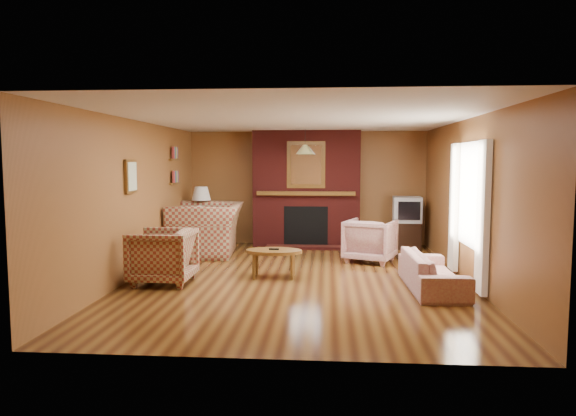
# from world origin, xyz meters

# --- Properties ---
(floor) EXTENTS (6.50, 6.50, 0.00)m
(floor) POSITION_xyz_m (0.00, 0.00, 0.00)
(floor) COLOR #41210E
(floor) RESTS_ON ground
(ceiling) EXTENTS (6.50, 6.50, 0.00)m
(ceiling) POSITION_xyz_m (0.00, 0.00, 2.40)
(ceiling) COLOR silver
(ceiling) RESTS_ON wall_back
(wall_back) EXTENTS (6.50, 0.00, 6.50)m
(wall_back) POSITION_xyz_m (0.00, 3.25, 1.20)
(wall_back) COLOR brown
(wall_back) RESTS_ON floor
(wall_front) EXTENTS (6.50, 0.00, 6.50)m
(wall_front) POSITION_xyz_m (0.00, -3.25, 1.20)
(wall_front) COLOR brown
(wall_front) RESTS_ON floor
(wall_left) EXTENTS (0.00, 6.50, 6.50)m
(wall_left) POSITION_xyz_m (-2.50, 0.00, 1.20)
(wall_left) COLOR brown
(wall_left) RESTS_ON floor
(wall_right) EXTENTS (0.00, 6.50, 6.50)m
(wall_right) POSITION_xyz_m (2.50, 0.00, 1.20)
(wall_right) COLOR brown
(wall_right) RESTS_ON floor
(fireplace) EXTENTS (2.20, 0.82, 2.40)m
(fireplace) POSITION_xyz_m (0.00, 2.98, 1.18)
(fireplace) COLOR #4C1310
(fireplace) RESTS_ON floor
(window_right) EXTENTS (0.10, 1.85, 2.00)m
(window_right) POSITION_xyz_m (2.45, -0.20, 1.13)
(window_right) COLOR beige
(window_right) RESTS_ON wall_right
(bookshelf) EXTENTS (0.09, 0.55, 0.71)m
(bookshelf) POSITION_xyz_m (-2.44, 1.90, 1.67)
(bookshelf) COLOR brown
(bookshelf) RESTS_ON wall_left
(botanical_print) EXTENTS (0.05, 0.40, 0.50)m
(botanical_print) POSITION_xyz_m (-2.47, -0.30, 1.55)
(botanical_print) COLOR brown
(botanical_print) RESTS_ON wall_left
(pendant_light) EXTENTS (0.36, 0.36, 0.48)m
(pendant_light) POSITION_xyz_m (0.00, 2.30, 2.00)
(pendant_light) COLOR black
(pendant_light) RESTS_ON ceiling
(plaid_loveseat) EXTENTS (1.43, 1.61, 0.97)m
(plaid_loveseat) POSITION_xyz_m (-1.85, 1.84, 0.49)
(plaid_loveseat) COLOR maroon
(plaid_loveseat) RESTS_ON floor
(plaid_armchair) EXTENTS (0.88, 0.85, 0.80)m
(plaid_armchair) POSITION_xyz_m (-1.95, -0.50, 0.40)
(plaid_armchair) COLOR maroon
(plaid_armchair) RESTS_ON floor
(floral_sofa) EXTENTS (0.71, 1.72, 0.50)m
(floral_sofa) POSITION_xyz_m (1.90, -0.55, 0.25)
(floral_sofa) COLOR #B5A88C
(floral_sofa) RESTS_ON floor
(floral_armchair) EXTENTS (1.05, 1.06, 0.75)m
(floral_armchair) POSITION_xyz_m (1.20, 1.36, 0.38)
(floral_armchair) COLOR #B5A88C
(floral_armchair) RESTS_ON floor
(coffee_table) EXTENTS (0.85, 0.53, 0.45)m
(coffee_table) POSITION_xyz_m (-0.37, -0.02, 0.37)
(coffee_table) COLOR brown
(coffee_table) RESTS_ON floor
(side_table) EXTENTS (0.48, 0.48, 0.62)m
(side_table) POSITION_xyz_m (-2.10, 2.45, 0.31)
(side_table) COLOR brown
(side_table) RESTS_ON floor
(table_lamp) EXTENTS (0.39, 0.39, 0.64)m
(table_lamp) POSITION_xyz_m (-2.10, 2.45, 0.98)
(table_lamp) COLOR silver
(table_lamp) RESTS_ON side_table
(tv_stand) EXTENTS (0.54, 0.50, 0.54)m
(tv_stand) POSITION_xyz_m (2.05, 2.80, 0.27)
(tv_stand) COLOR black
(tv_stand) RESTS_ON floor
(crt_tv) EXTENTS (0.59, 0.59, 0.51)m
(crt_tv) POSITION_xyz_m (2.05, 2.79, 0.80)
(crt_tv) COLOR #A6A8AE
(crt_tv) RESTS_ON tv_stand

